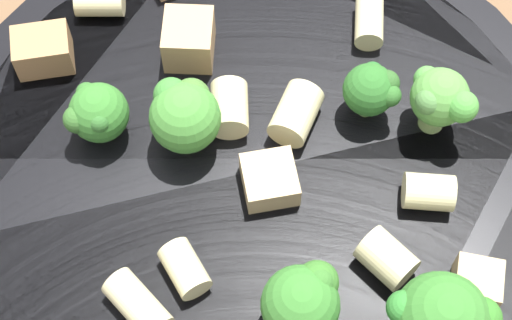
% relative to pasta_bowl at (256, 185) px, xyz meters
% --- Properties ---
extents(ground_plane, '(2.00, 2.00, 0.00)m').
position_rel_pasta_bowl_xyz_m(ground_plane, '(0.00, 0.00, -0.02)').
color(ground_plane, brown).
extents(pasta_bowl, '(0.30, 0.30, 0.04)m').
position_rel_pasta_bowl_xyz_m(pasta_bowl, '(0.00, 0.00, 0.00)').
color(pasta_bowl, black).
rests_on(pasta_bowl, ground_plane).
extents(broccoli_floret_0, '(0.03, 0.03, 0.04)m').
position_rel_pasta_bowl_xyz_m(broccoli_floret_0, '(0.07, -0.03, 0.04)').
color(broccoli_floret_0, '#9EC175').
rests_on(broccoli_floret_0, pasta_bowl).
extents(broccoli_floret_2, '(0.03, 0.03, 0.03)m').
position_rel_pasta_bowl_xyz_m(broccoli_floret_2, '(-0.06, -0.04, 0.03)').
color(broccoli_floret_2, '#9EC175').
rests_on(broccoli_floret_2, pasta_bowl).
extents(broccoli_floret_3, '(0.03, 0.02, 0.03)m').
position_rel_pasta_bowl_xyz_m(broccoli_floret_3, '(0.01, 0.06, 0.03)').
color(broccoli_floret_3, '#84AD60').
rests_on(broccoli_floret_3, pasta_bowl).
extents(broccoli_floret_4, '(0.03, 0.03, 0.04)m').
position_rel_pasta_bowl_xyz_m(broccoli_floret_4, '(0.03, 0.08, 0.04)').
color(broccoli_floret_4, '#93B766').
rests_on(broccoli_floret_4, pasta_bowl).
extents(broccoli_floret_6, '(0.03, 0.03, 0.04)m').
position_rel_pasta_bowl_xyz_m(broccoli_floret_6, '(-0.03, -0.01, 0.04)').
color(broccoli_floret_6, '#93B766').
rests_on(broccoli_floret_6, pasta_bowl).
extents(rigatoni_1, '(0.03, 0.03, 0.02)m').
position_rel_pasta_bowl_xyz_m(rigatoni_1, '(-0.01, 0.03, 0.02)').
color(rigatoni_1, beige).
rests_on(rigatoni_1, pasta_bowl).
extents(rigatoni_2, '(0.02, 0.02, 0.02)m').
position_rel_pasta_bowl_xyz_m(rigatoni_2, '(0.07, 0.02, 0.02)').
color(rigatoni_2, beige).
rests_on(rigatoni_2, pasta_bowl).
extents(rigatoni_3, '(0.03, 0.03, 0.01)m').
position_rel_pasta_bowl_xyz_m(rigatoni_3, '(-0.12, -0.01, 0.02)').
color(rigatoni_3, beige).
rests_on(rigatoni_3, pasta_bowl).
extents(rigatoni_4, '(0.02, 0.02, 0.01)m').
position_rel_pasta_bowl_xyz_m(rigatoni_4, '(0.02, -0.05, 0.02)').
color(rigatoni_4, beige).
rests_on(rigatoni_4, pasta_bowl).
extents(rigatoni_5, '(0.03, 0.02, 0.01)m').
position_rel_pasta_bowl_xyz_m(rigatoni_5, '(0.02, -0.08, 0.02)').
color(rigatoni_5, beige).
rests_on(rigatoni_5, pasta_bowl).
extents(rigatoni_6, '(0.03, 0.03, 0.02)m').
position_rel_pasta_bowl_xyz_m(rigatoni_6, '(0.06, 0.05, 0.02)').
color(rigatoni_6, beige).
rests_on(rigatoni_6, pasta_bowl).
extents(rigatoni_7, '(0.03, 0.03, 0.01)m').
position_rel_pasta_bowl_xyz_m(rigatoni_7, '(-0.03, 0.09, 0.02)').
color(rigatoni_7, beige).
rests_on(rigatoni_7, pasta_bowl).
extents(rigatoni_8, '(0.03, 0.03, 0.02)m').
position_rel_pasta_bowl_xyz_m(rigatoni_8, '(-0.03, 0.01, 0.02)').
color(rigatoni_8, beige).
rests_on(rigatoni_8, pasta_bowl).
extents(chicken_chunk_0, '(0.03, 0.03, 0.02)m').
position_rel_pasta_bowl_xyz_m(chicken_chunk_0, '(-0.07, 0.01, 0.03)').
color(chicken_chunk_0, tan).
rests_on(chicken_chunk_0, pasta_bowl).
extents(chicken_chunk_1, '(0.03, 0.03, 0.02)m').
position_rel_pasta_bowl_xyz_m(chicken_chunk_1, '(-0.11, -0.04, 0.02)').
color(chicken_chunk_1, '#A87A4C').
rests_on(chicken_chunk_1, pasta_bowl).
extents(chicken_chunk_2, '(0.03, 0.03, 0.02)m').
position_rel_pasta_bowl_xyz_m(chicken_chunk_2, '(0.10, 0.04, 0.02)').
color(chicken_chunk_2, tan).
rests_on(chicken_chunk_2, pasta_bowl).
extents(chicken_chunk_4, '(0.03, 0.03, 0.01)m').
position_rel_pasta_bowl_xyz_m(chicken_chunk_4, '(0.01, 0.00, 0.02)').
color(chicken_chunk_4, tan).
rests_on(chicken_chunk_4, pasta_bowl).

